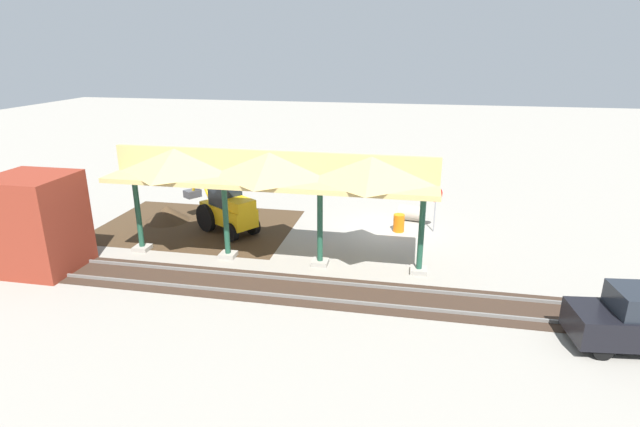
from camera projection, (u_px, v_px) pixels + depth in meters
ground_plane at (387, 230)px, 25.62m from camera, size 120.00×120.00×0.00m
dirt_work_zone at (198, 226)px, 26.15m from camera, size 9.93×7.00×0.01m
platform_canopy at (270, 168)px, 20.60m from camera, size 13.77×3.20×4.90m
rail_tracks at (373, 296)px, 18.74m from camera, size 60.00×2.58×0.15m
stop_sign at (436, 200)px, 24.85m from camera, size 0.63×0.47×2.33m
backhoe at (226, 208)px, 25.02m from camera, size 4.95×3.86×2.82m
dirt_mound at (168, 220)px, 26.98m from camera, size 4.71×4.71×1.72m
concrete_pipe at (411, 213)px, 26.87m from camera, size 1.44×1.06×0.83m
brick_utility_building at (37, 223)px, 20.57m from camera, size 3.07×2.90×4.04m
traffic_barrel at (399, 223)px, 25.26m from camera, size 0.56×0.56×0.90m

